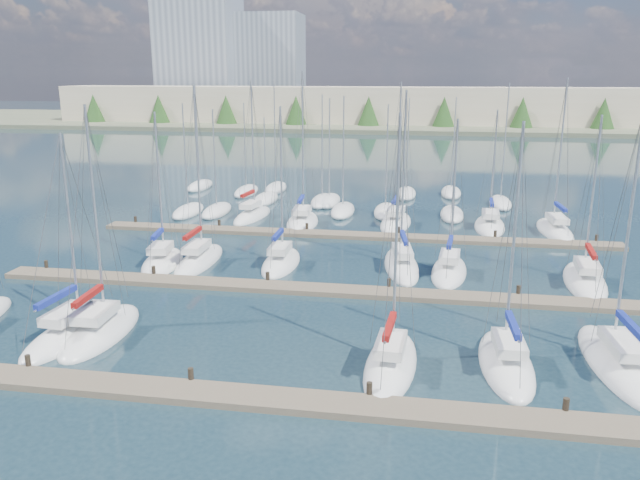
% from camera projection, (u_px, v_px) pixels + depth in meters
% --- Properties ---
extents(ground, '(400.00, 400.00, 0.00)m').
position_uv_depth(ground, '(378.00, 179.00, 81.72)').
color(ground, '#1F353F').
rests_on(ground, ground).
extents(dock_near, '(44.00, 1.93, 1.10)m').
position_uv_depth(dock_near, '(273.00, 400.00, 26.47)').
color(dock_near, '#6B5E4C').
rests_on(dock_near, ground).
extents(dock_mid, '(44.00, 1.93, 1.10)m').
position_uv_depth(dock_mid, '(325.00, 290.00, 39.80)').
color(dock_mid, '#6B5E4C').
rests_on(dock_mid, ground).
extents(dock_far, '(44.00, 1.93, 1.10)m').
position_uv_depth(dock_far, '(351.00, 235.00, 53.13)').
color(dock_far, '#6B5E4C').
rests_on(dock_far, ground).
extents(sailboat_m, '(3.33, 8.58, 11.76)m').
position_uv_depth(sailboat_m, '(585.00, 281.00, 41.47)').
color(sailboat_m, white).
rests_on(sailboat_m, ground).
extents(sailboat_n, '(3.16, 7.77, 13.73)m').
position_uv_depth(sailboat_n, '(252.00, 215.00, 60.26)').
color(sailboat_n, white).
rests_on(sailboat_n, ground).
extents(sailboat_j, '(2.54, 7.07, 12.08)m').
position_uv_depth(sailboat_j, '(281.00, 262.00, 45.45)').
color(sailboat_j, white).
rests_on(sailboat_j, ground).
extents(sailboat_f, '(3.07, 9.27, 13.02)m').
position_uv_depth(sailboat_f, '(617.00, 363.00, 29.74)').
color(sailboat_f, white).
rests_on(sailboat_f, ground).
extents(sailboat_e, '(2.67, 7.68, 12.28)m').
position_uv_depth(sailboat_e, '(506.00, 363.00, 29.77)').
color(sailboat_e, white).
rests_on(sailboat_e, ground).
extents(sailboat_l, '(3.07, 7.53, 11.36)m').
position_uv_depth(sailboat_l, '(449.00, 271.00, 43.49)').
color(sailboat_l, white).
rests_on(sailboat_l, ground).
extents(sailboat_r, '(2.97, 8.65, 13.93)m').
position_uv_depth(sailboat_r, '(555.00, 230.00, 54.64)').
color(sailboat_r, white).
rests_on(sailboat_r, ground).
extents(sailboat_h, '(3.65, 7.13, 11.70)m').
position_uv_depth(sailboat_h, '(162.00, 262.00, 45.56)').
color(sailboat_h, white).
rests_on(sailboat_h, ground).
extents(sailboat_p, '(3.28, 8.15, 13.53)m').
position_uv_depth(sailboat_p, '(396.00, 223.00, 57.47)').
color(sailboat_p, white).
rests_on(sailboat_p, ground).
extents(sailboat_c, '(3.18, 7.74, 12.81)m').
position_uv_depth(sailboat_c, '(101.00, 331.00, 33.45)').
color(sailboat_c, white).
rests_on(sailboat_c, ground).
extents(sailboat_o, '(3.31, 7.87, 14.42)m').
position_uv_depth(sailboat_o, '(302.00, 222.00, 57.82)').
color(sailboat_o, white).
rests_on(sailboat_o, ground).
extents(sailboat_i, '(2.43, 8.29, 13.57)m').
position_uv_depth(sailboat_i, '(199.00, 260.00, 45.95)').
color(sailboat_i, white).
rests_on(sailboat_i, ground).
extents(sailboat_q, '(3.17, 7.76, 11.20)m').
position_uv_depth(sailboat_q, '(490.00, 226.00, 56.34)').
color(sailboat_q, white).
rests_on(sailboat_q, ground).
extents(sailboat_b, '(3.09, 8.33, 11.41)m').
position_uv_depth(sailboat_b, '(73.00, 332.00, 33.33)').
color(sailboat_b, white).
rests_on(sailboat_b, ground).
extents(sailboat_d, '(2.88, 7.78, 12.66)m').
position_uv_depth(sailboat_d, '(391.00, 364.00, 29.64)').
color(sailboat_d, white).
rests_on(sailboat_d, ground).
extents(sailboat_k, '(3.47, 8.89, 13.19)m').
position_uv_depth(sailboat_k, '(401.00, 265.00, 44.83)').
color(sailboat_k, white).
rests_on(sailboat_k, ground).
extents(distant_boats, '(36.93, 20.75, 13.30)m').
position_uv_depth(distant_boats, '(326.00, 200.00, 66.88)').
color(distant_boats, '#9EA0A5').
rests_on(distant_boats, ground).
extents(shoreline, '(400.00, 60.00, 38.00)m').
position_uv_depth(shoreline, '(355.00, 96.00, 167.38)').
color(shoreline, '#666B51').
rests_on(shoreline, ground).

